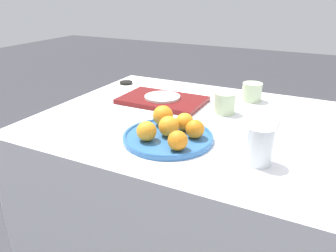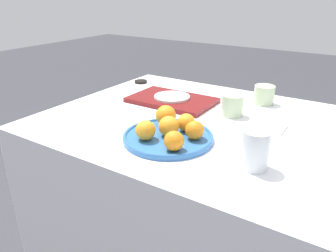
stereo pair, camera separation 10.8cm
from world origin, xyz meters
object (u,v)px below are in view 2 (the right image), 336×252
(serving_tray, at_px, (172,100))
(napkin, at_px, (269,127))
(cup_0, at_px, (232,105))
(cup_1, at_px, (264,95))
(orange_5, at_px, (195,130))
(side_plate, at_px, (172,97))
(orange_4, at_px, (146,130))
(orange_2, at_px, (186,122))
(soy_dish, at_px, (141,82))
(orange_3, at_px, (166,115))
(orange_0, at_px, (169,126))
(fruit_platter, at_px, (168,137))
(water_glass, at_px, (255,150))
(orange_1, at_px, (174,141))

(serving_tray, relative_size, napkin, 3.20)
(cup_0, relative_size, cup_1, 0.96)
(orange_5, distance_m, side_plate, 0.42)
(napkin, bearing_deg, orange_4, -130.93)
(orange_2, bearing_deg, soy_dish, 139.91)
(orange_3, xyz_separation_m, cup_0, (0.15, 0.26, -0.01))
(orange_4, height_order, napkin, orange_4)
(orange_4, height_order, cup_1, cup_1)
(orange_0, bearing_deg, orange_2, 67.81)
(serving_tray, xyz_separation_m, napkin, (0.45, -0.05, -0.01))
(cup_0, bearing_deg, fruit_platter, -105.44)
(orange_3, relative_size, cup_1, 0.84)
(orange_5, height_order, soy_dish, orange_5)
(napkin, bearing_deg, water_glass, -80.74)
(orange_3, distance_m, orange_5, 0.15)
(orange_2, xyz_separation_m, orange_4, (-0.08, -0.13, 0.00))
(orange_3, xyz_separation_m, soy_dish, (-0.45, 0.45, -0.05))
(orange_0, relative_size, cup_0, 0.82)
(orange_1, xyz_separation_m, orange_3, (-0.13, 0.15, 0.01))
(orange_2, bearing_deg, orange_1, -74.03)
(orange_1, distance_m, cup_0, 0.41)
(cup_0, relative_size, soy_dish, 1.24)
(orange_5, height_order, cup_1, cup_1)
(orange_2, distance_m, orange_3, 0.09)
(side_plate, relative_size, cup_0, 1.89)
(orange_0, height_order, cup_1, orange_0)
(water_glass, bearing_deg, orange_5, 166.76)
(orange_2, distance_m, serving_tray, 0.35)
(orange_1, distance_m, orange_2, 0.15)
(fruit_platter, height_order, orange_0, orange_0)
(orange_2, relative_size, cup_0, 0.73)
(orange_1, relative_size, cup_1, 0.71)
(soy_dish, bearing_deg, orange_0, -45.54)
(serving_tray, height_order, side_plate, side_plate)
(water_glass, bearing_deg, orange_3, 164.63)
(orange_4, relative_size, serving_tray, 0.18)
(fruit_platter, xyz_separation_m, cup_0, (0.09, 0.33, 0.03))
(orange_5, height_order, cup_0, cup_0)
(orange_3, bearing_deg, cup_1, 65.72)
(orange_2, relative_size, cup_1, 0.71)
(orange_0, bearing_deg, fruit_platter, -141.67)
(side_plate, relative_size, cup_1, 1.81)
(orange_4, distance_m, cup_1, 0.63)
(orange_1, bearing_deg, orange_4, 171.94)
(serving_tray, relative_size, side_plate, 2.31)
(orange_0, distance_m, serving_tray, 0.39)
(fruit_platter, xyz_separation_m, orange_5, (0.09, 0.03, 0.03))
(orange_5, xyz_separation_m, serving_tray, (-0.28, 0.31, -0.04))
(cup_1, relative_size, napkin, 0.76)
(orange_4, distance_m, soy_dish, 0.75)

